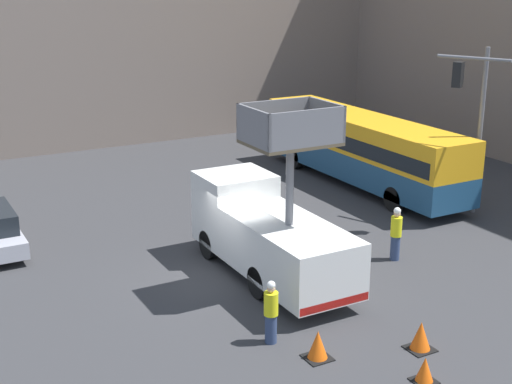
{
  "coord_description": "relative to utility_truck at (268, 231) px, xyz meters",
  "views": [
    {
      "loc": [
        -9.43,
        -19.14,
        9.39
      ],
      "look_at": [
        1.12,
        0.04,
        2.62
      ],
      "focal_mm": 50.0,
      "sensor_mm": 36.0,
      "label": 1
    }
  ],
  "objects": [
    {
      "name": "ground_plane",
      "position": [
        -1.12,
        0.73,
        -1.54
      ],
      "size": [
        120.0,
        120.0,
        0.0
      ],
      "primitive_type": "plane",
      "color": "#333335"
    },
    {
      "name": "traffic_cone_far_side",
      "position": [
        1.14,
        -6.01,
        -1.17
      ],
      "size": [
        0.68,
        0.68,
        0.78
      ],
      "color": "black",
      "rests_on": "ground_plane"
    },
    {
      "name": "traffic_light_pole",
      "position": [
        9.66,
        1.12,
        2.88
      ],
      "size": [
        2.85,
        2.6,
        6.65
      ],
      "color": "slate",
      "rests_on": "ground_plane"
    },
    {
      "name": "road_worker_near_truck",
      "position": [
        -2.08,
        -3.82,
        -0.66
      ],
      "size": [
        0.38,
        0.38,
        1.77
      ],
      "rotation": [
        0.0,
        0.0,
        5.56
      ],
      "color": "navy",
      "rests_on": "ground_plane"
    },
    {
      "name": "city_bus",
      "position": [
        8.85,
        6.94,
        0.32
      ],
      "size": [
        2.55,
        12.38,
        3.16
      ],
      "rotation": [
        0.0,
        0.0,
        1.43
      ],
      "color": "navy",
      "rests_on": "ground_plane"
    },
    {
      "name": "traffic_cone_near_truck",
      "position": [
        0.2,
        -7.23,
        -1.24
      ],
      "size": [
        0.56,
        0.56,
        0.64
      ],
      "color": "black",
      "rests_on": "ground_plane"
    },
    {
      "name": "traffic_cone_mid_road",
      "position": [
        -1.44,
        -5.1,
        -1.18
      ],
      "size": [
        0.67,
        0.67,
        0.76
      ],
      "color": "black",
      "rests_on": "ground_plane"
    },
    {
      "name": "utility_truck",
      "position": [
        0.0,
        0.0,
        0.0
      ],
      "size": [
        2.52,
        7.08,
        5.78
      ],
      "color": "silver",
      "rests_on": "ground_plane"
    },
    {
      "name": "road_worker_directing",
      "position": [
        4.46,
        -0.93,
        -0.6
      ],
      "size": [
        0.38,
        0.38,
        1.88
      ],
      "rotation": [
        0.0,
        0.0,
        5.08
      ],
      "color": "navy",
      "rests_on": "ground_plane"
    }
  ]
}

